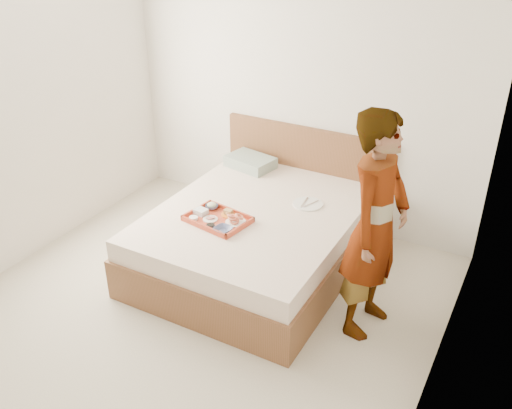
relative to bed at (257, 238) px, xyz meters
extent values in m
cube|color=beige|center=(-0.10, -1.00, -0.27)|extent=(3.50, 4.00, 0.01)
cube|color=silver|center=(-0.10, 1.00, 1.04)|extent=(3.50, 0.01, 2.60)
cube|color=silver|center=(1.65, -1.00, 1.04)|extent=(0.01, 4.00, 2.60)
cube|color=brown|center=(0.00, 0.00, 0.00)|extent=(1.65, 2.00, 0.53)
cube|color=brown|center=(0.00, 0.97, 0.21)|extent=(1.65, 0.06, 0.95)
cube|color=#99A69B|center=(-0.48, 0.74, 0.32)|extent=(0.49, 0.38, 0.11)
cube|color=#D0482B|center=(-0.19, -0.30, 0.29)|extent=(0.54, 0.43, 0.04)
cylinder|color=white|center=(-0.04, -0.27, 0.28)|extent=(0.19, 0.19, 0.01)
imported|color=navy|center=(-0.06, -0.44, 0.30)|extent=(0.16, 0.16, 0.03)
cylinder|color=black|center=(-0.17, -0.44, 0.29)|extent=(0.08, 0.08, 0.03)
cylinder|color=white|center=(-0.25, -0.33, 0.28)|extent=(0.14, 0.14, 0.01)
cylinder|color=orange|center=(-0.16, -0.20, 0.28)|extent=(0.14, 0.14, 0.01)
imported|color=navy|center=(-0.34, -0.17, 0.30)|extent=(0.12, 0.12, 0.03)
cube|color=silver|center=(-0.36, -0.29, 0.30)|extent=(0.11, 0.10, 0.04)
cylinder|color=white|center=(-0.36, -0.40, 0.29)|extent=(0.08, 0.08, 0.02)
cylinder|color=white|center=(0.33, 0.31, 0.27)|extent=(0.30, 0.30, 0.01)
imported|color=white|center=(1.09, -0.29, 0.58)|extent=(0.48, 0.66, 1.68)
camera|label=1|loc=(1.95, -3.55, 2.52)|focal=38.93mm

